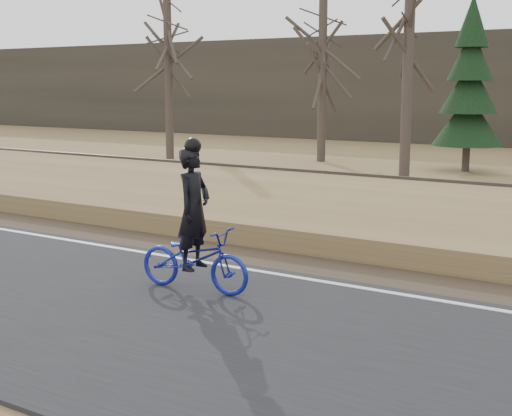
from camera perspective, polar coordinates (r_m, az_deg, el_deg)
The scene contains 12 objects.
ground at distance 11.52m, azimuth 5.25°, elevation -6.47°, with size 120.00×120.00×0.00m, color olive.
road at distance 9.46m, azimuth -1.77°, elevation -9.93°, with size 120.00×6.00×0.06m, color black.
edge_line at distance 11.67m, azimuth 5.71°, elevation -5.93°, with size 120.00×0.12×0.01m, color silver.
shoulder at distance 12.56m, azimuth 7.76°, elevation -5.05°, with size 120.00×1.60×0.04m, color #473A2B.
embankment at distance 15.23m, azimuth 12.49°, elevation -1.79°, with size 120.00×5.00×0.44m, color olive.
ballast at distance 18.79m, azimuth 16.46°, elevation 0.24°, with size 120.00×3.00×0.45m, color slate.
railroad at distance 18.75m, azimuth 16.50°, elevation 1.16°, with size 120.00×2.40×0.29m.
cyclist at distance 11.06m, azimuth -4.97°, elevation -2.75°, with size 1.96×0.82×2.38m.
bare_tree_far_left at distance 31.65m, azimuth -7.04°, elevation 11.36°, with size 0.36×0.36×8.21m, color #463B34.
bare_tree_left at distance 30.39m, azimuth 5.32°, elevation 10.32°, with size 0.36×0.36×7.00m, color #463B34.
bare_tree_near_left at distance 24.73m, azimuth 12.04°, elevation 10.66°, with size 0.36×0.36×7.34m, color #463B34.
conifer at distance 27.86m, azimuth 16.70°, elevation 9.10°, with size 2.60×2.60×6.48m.
Camera 1 is at (5.00, -9.87, 3.23)m, focal length 50.00 mm.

